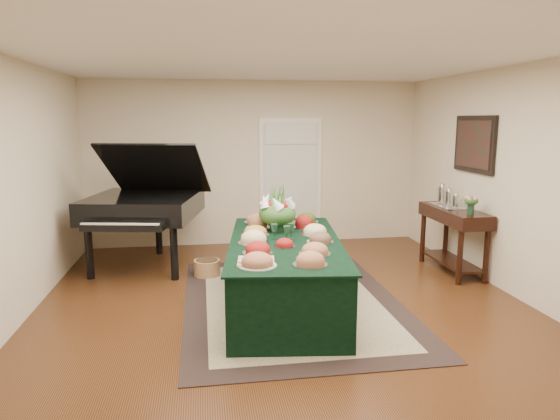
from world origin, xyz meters
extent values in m
plane|color=black|center=(0.00, 0.00, 0.00)|extent=(6.00, 6.00, 0.00)
cube|color=black|center=(0.11, 0.11, 0.01)|extent=(2.44, 3.41, 0.01)
cube|color=beige|center=(0.11, 0.11, 0.01)|extent=(1.95, 2.93, 0.01)
cube|color=white|center=(0.60, 2.98, 1.05)|extent=(1.05, 0.04, 2.10)
cube|color=silver|center=(0.60, 2.96, 1.00)|extent=(0.90, 0.06, 2.00)
cube|color=black|center=(0.01, 0.00, 0.37)|extent=(1.45, 2.62, 0.74)
cube|color=black|center=(0.01, 0.00, 0.75)|extent=(1.51, 2.69, 0.02)
cylinder|color=#A1AAA1|center=(-0.21, 0.70, 0.77)|extent=(0.29, 0.29, 0.01)
ellipsoid|color=#B06B46|center=(-0.21, 0.70, 0.84)|extent=(0.24, 0.24, 0.13)
cylinder|color=silver|center=(0.37, -0.14, 0.77)|extent=(0.30, 0.30, 0.01)
ellipsoid|color=brown|center=(0.37, -0.14, 0.81)|extent=(0.24, 0.24, 0.08)
cylinder|color=silver|center=(-0.35, -0.07, 0.77)|extent=(0.34, 0.34, 0.01)
ellipsoid|color=beige|center=(-0.35, -0.07, 0.82)|extent=(0.28, 0.28, 0.10)
cylinder|color=silver|center=(0.21, -0.60, 0.77)|extent=(0.32, 0.32, 0.01)
ellipsoid|color=#B06B46|center=(0.21, -0.60, 0.81)|extent=(0.26, 0.26, 0.08)
cylinder|color=silver|center=(0.08, -0.96, 0.77)|extent=(0.33, 0.33, 0.01)
ellipsoid|color=#B06B46|center=(0.08, -0.96, 0.82)|extent=(0.27, 0.27, 0.09)
cylinder|color=silver|center=(0.40, 0.22, 0.77)|extent=(0.33, 0.33, 0.01)
ellipsoid|color=beige|center=(0.40, 0.22, 0.82)|extent=(0.27, 0.27, 0.09)
cylinder|color=silver|center=(-0.20, 1.03, 0.77)|extent=(0.31, 0.31, 0.01)
ellipsoid|color=#BF5F6F|center=(-0.20, 1.03, 0.81)|extent=(0.26, 0.26, 0.08)
cylinder|color=silver|center=(0.35, 0.62, 0.77)|extent=(0.28, 0.28, 0.01)
ellipsoid|color=maroon|center=(0.35, 0.62, 0.83)|extent=(0.23, 0.23, 0.11)
cylinder|color=silver|center=(-0.35, -0.48, 0.77)|extent=(0.31, 0.31, 0.01)
ellipsoid|color=maroon|center=(-0.35, -0.48, 0.81)|extent=(0.25, 0.25, 0.09)
cylinder|color=silver|center=(-0.29, 0.29, 0.77)|extent=(0.33, 0.33, 0.01)
ellipsoid|color=gold|center=(-0.29, 0.29, 0.81)|extent=(0.27, 0.27, 0.08)
cylinder|color=silver|center=(0.16, 0.93, 0.77)|extent=(0.29, 0.29, 0.01)
ellipsoid|color=#B06B46|center=(0.16, 0.93, 0.81)|extent=(0.24, 0.24, 0.09)
cylinder|color=silver|center=(0.45, 0.94, 0.77)|extent=(0.31, 0.31, 0.01)
ellipsoid|color=#375215|center=(0.45, 0.94, 0.82)|extent=(0.25, 0.25, 0.09)
cylinder|color=silver|center=(-0.04, -0.27, 0.77)|extent=(0.23, 0.23, 0.01)
ellipsoid|color=maroon|center=(-0.04, -0.27, 0.80)|extent=(0.19, 0.19, 0.06)
cylinder|color=#A1AAA1|center=(-0.40, -0.91, 0.77)|extent=(0.36, 0.36, 0.01)
ellipsoid|color=#B06B46|center=(-0.40, -0.91, 0.82)|extent=(0.29, 0.29, 0.09)
cube|color=tan|center=(-0.40, -0.79, 0.77)|extent=(0.38, 0.38, 0.02)
ellipsoid|color=#F2E9CB|center=(-0.45, -0.74, 0.82)|extent=(0.14, 0.14, 0.08)
ellipsoid|color=#F2E9CB|center=(-0.31, -0.74, 0.81)|extent=(0.12, 0.12, 0.07)
cube|color=orange|center=(-0.36, -0.88, 0.80)|extent=(0.10, 0.09, 0.05)
cylinder|color=#143421|center=(0.00, 0.50, 0.85)|extent=(0.17, 0.17, 0.17)
ellipsoid|color=#305D25|center=(0.00, 0.50, 0.97)|extent=(0.44, 0.44, 0.29)
cylinder|color=black|center=(-2.37, 1.38, 0.36)|extent=(0.10, 0.10, 0.72)
cylinder|color=black|center=(-1.26, 1.17, 0.36)|extent=(0.10, 0.10, 0.72)
cylinder|color=black|center=(-1.57, 2.53, 0.36)|extent=(0.10, 0.10, 0.72)
cube|color=black|center=(-1.69, 1.88, 0.87)|extent=(1.70, 1.78, 0.31)
cube|color=black|center=(-1.86, 1.02, 0.77)|extent=(1.05, 0.41, 0.10)
cube|color=black|center=(-1.52, 2.00, 1.37)|extent=(1.56, 1.36, 0.79)
cylinder|color=#9A663E|center=(-0.84, 1.26, 0.11)|extent=(0.35, 0.35, 0.22)
cylinder|color=black|center=(2.31, 0.39, 0.35)|extent=(0.07, 0.07, 0.71)
cylinder|color=black|center=(2.68, 0.39, 0.35)|extent=(0.07, 0.07, 0.71)
cylinder|color=black|center=(2.31, 1.47, 0.35)|extent=(0.07, 0.07, 0.71)
cylinder|color=black|center=(2.68, 1.47, 0.35)|extent=(0.07, 0.07, 0.71)
cube|color=black|center=(2.50, 0.93, 0.80)|extent=(0.45, 1.27, 0.18)
cube|color=black|center=(2.50, 0.93, 0.15)|extent=(0.38, 1.12, 0.03)
cube|color=silver|center=(2.50, 1.09, 0.89)|extent=(0.34, 0.58, 0.02)
cylinder|color=#143421|center=(2.50, 0.53, 0.95)|extent=(0.09, 0.09, 0.13)
ellipsoid|color=pink|center=(2.50, 0.53, 1.07)|extent=(0.19, 0.19, 0.13)
cube|color=black|center=(2.72, 0.93, 1.75)|extent=(0.04, 0.95, 0.75)
cube|color=#471318|center=(2.69, 0.93, 1.75)|extent=(0.01, 0.82, 0.62)
camera|label=1|loc=(-0.88, -5.26, 2.08)|focal=32.00mm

